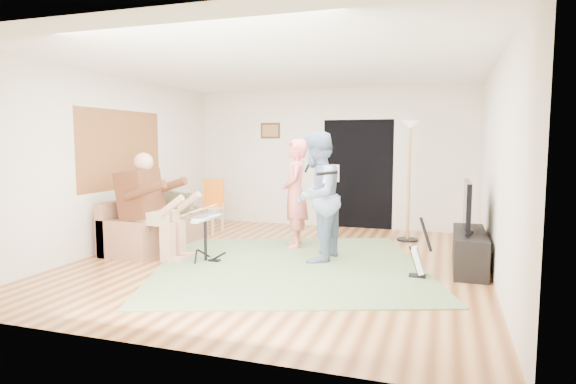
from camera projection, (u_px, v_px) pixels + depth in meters
The scene contains 19 objects.
floor at pixel (281, 261), 6.76m from camera, with size 6.00×6.00×0.00m, color brown.
walls at pixel (280, 166), 6.62m from camera, with size 5.50×6.00×2.70m, color beige, non-canonical shape.
ceiling at pixel (280, 66), 6.48m from camera, with size 6.00×6.00×0.00m, color white.
window_blinds at pixel (122, 150), 7.64m from camera, with size 2.05×2.05×0.00m, color #9B5B2F.
doorway at pixel (358, 174), 9.31m from camera, with size 2.10×2.10×0.00m, color black.
picture_frame at pixel (270, 131), 9.78m from camera, with size 0.42×0.03×0.32m, color #3F2314.
area_rug at pixel (290, 265), 6.53m from camera, with size 3.51×3.54×0.02m, color #5D7748.
sofa at pixel (153, 230), 7.75m from camera, with size 0.80×1.94×0.79m.
drummer at pixel (153, 217), 6.96m from camera, with size 0.99×0.55×1.52m.
drum_kit at pixel (205, 241), 6.73m from camera, with size 0.37×0.66×0.67m.
singer at pixel (295, 194), 7.59m from camera, with size 0.63×0.41×1.72m, color #F06D68.
microphone at pixel (308, 167), 7.48m from camera, with size 0.06×0.06×0.24m, color black, non-canonical shape.
guitarist at pixel (317, 197), 6.71m from camera, with size 0.88×0.69×1.82m, color #7488AA.
guitar_held at pixel (331, 174), 6.62m from camera, with size 0.12×0.60×0.26m, color white, non-canonical shape.
guitar_spare at pixel (419, 260), 5.95m from camera, with size 0.27×0.25×0.76m.
torchiere_lamp at pixel (409, 159), 8.05m from camera, with size 0.36×0.36×2.02m.
dining_chair at pixel (210, 213), 8.93m from camera, with size 0.44×0.46×0.98m.
tv_cabinet at pixel (469, 250), 6.34m from camera, with size 0.40×1.40×0.50m, color black.
television at pixel (467, 205), 6.29m from camera, with size 0.06×1.01×0.63m, color black.
Camera 1 is at (2.17, -6.26, 1.68)m, focal length 30.00 mm.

